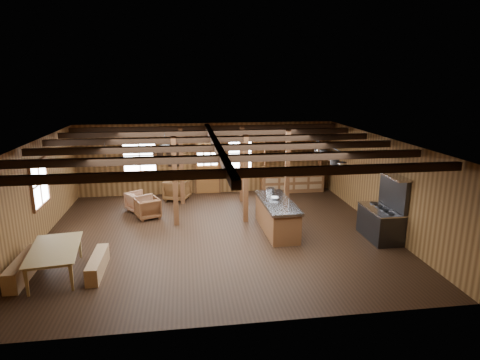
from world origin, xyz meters
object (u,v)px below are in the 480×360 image
object	(u,v)px
armchair_b	(177,190)
commercial_range	(382,218)
dining_table	(58,262)
armchair_c	(139,202)
kitchen_island	(277,216)
armchair_a	(148,208)

from	to	relation	value
armchair_b	commercial_range	bearing A→B (deg)	162.75
dining_table	armchair_c	bearing A→B (deg)	-24.74
commercial_range	armchair_b	size ratio (longest dim) A/B	2.20
kitchen_island	commercial_range	xyz separation A→B (m)	(2.85, -0.99, 0.14)
armchair_c	commercial_range	bearing A→B (deg)	-151.43
kitchen_island	armchair_c	size ratio (longest dim) A/B	3.44
commercial_range	armchair_a	distance (m)	7.31
armchair_a	armchair_b	world-z (taller)	armchair_b
kitchen_island	dining_table	distance (m)	6.05
armchair_b	armchair_c	distance (m)	1.73
dining_table	armchair_a	distance (m)	4.13
dining_table	armchair_a	xyz separation A→B (m)	(1.76, 3.74, -0.00)
commercial_range	dining_table	distance (m)	8.62
kitchen_island	armchair_b	size ratio (longest dim) A/B	2.92
commercial_range	armchair_c	xyz separation A→B (m)	(-7.16, 3.49, -0.29)
kitchen_island	armchair_a	xyz separation A→B (m)	(-3.94, 1.71, -0.14)
kitchen_island	armchair_c	bearing A→B (deg)	148.57
kitchen_island	armchair_b	distance (m)	4.72
kitchen_island	dining_table	world-z (taller)	kitchen_island
kitchen_island	armchair_b	bearing A→B (deg)	128.24
armchair_a	armchair_c	world-z (taller)	armchair_a
kitchen_island	armchair_c	xyz separation A→B (m)	(-4.31, 2.50, -0.14)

